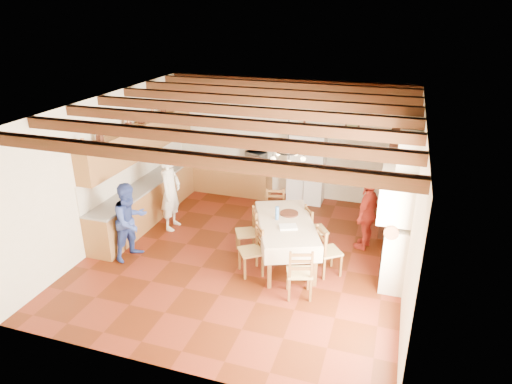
{
  "coord_description": "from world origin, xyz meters",
  "views": [
    {
      "loc": [
        2.63,
        -7.5,
        4.71
      ],
      "look_at": [
        0.1,
        0.3,
        1.25
      ],
      "focal_mm": 32.0,
      "sensor_mm": 36.0,
      "label": 1
    }
  ],
  "objects_px": {
    "chair_right_far": "(316,229)",
    "microwave": "(256,157)",
    "chair_left_far": "(246,232)",
    "refrigerator": "(307,167)",
    "person_man": "(170,192)",
    "person_woman_red": "(367,214)",
    "hutch": "(399,181)",
    "chair_left_near": "(251,250)",
    "chair_end_near": "(299,271)",
    "chair_right_near": "(329,250)",
    "chair_end_far": "(275,212)",
    "dining_table": "(286,226)",
    "person_woman_blue": "(130,221)"
  },
  "relations": [
    {
      "from": "refrigerator",
      "to": "microwave",
      "type": "height_order",
      "value": "refrigerator"
    },
    {
      "from": "chair_left_far",
      "to": "microwave",
      "type": "bearing_deg",
      "value": 166.75
    },
    {
      "from": "hutch",
      "to": "microwave",
      "type": "bearing_deg",
      "value": 170.56
    },
    {
      "from": "refrigerator",
      "to": "chair_right_far",
      "type": "relative_size",
      "value": 1.83
    },
    {
      "from": "chair_end_far",
      "to": "dining_table",
      "type": "bearing_deg",
      "value": -78.66
    },
    {
      "from": "hutch",
      "to": "chair_right_near",
      "type": "distance_m",
      "value": 2.58
    },
    {
      "from": "chair_left_near",
      "to": "person_man",
      "type": "relative_size",
      "value": 0.56
    },
    {
      "from": "refrigerator",
      "to": "chair_left_near",
      "type": "xyz_separation_m",
      "value": [
        -0.26,
        -3.65,
        -0.4
      ]
    },
    {
      "from": "chair_right_near",
      "to": "chair_end_far",
      "type": "distance_m",
      "value": 1.88
    },
    {
      "from": "refrigerator",
      "to": "person_man",
      "type": "relative_size",
      "value": 1.02
    },
    {
      "from": "person_man",
      "to": "chair_right_near",
      "type": "bearing_deg",
      "value": -105.04
    },
    {
      "from": "hutch",
      "to": "chair_end_near",
      "type": "bearing_deg",
      "value": -110.44
    },
    {
      "from": "chair_right_far",
      "to": "chair_end_far",
      "type": "xyz_separation_m",
      "value": [
        -1.0,
        0.51,
        0.0
      ]
    },
    {
      "from": "dining_table",
      "to": "microwave",
      "type": "bearing_deg",
      "value": 117.81
    },
    {
      "from": "microwave",
      "to": "dining_table",
      "type": "bearing_deg",
      "value": -43.35
    },
    {
      "from": "chair_end_near",
      "to": "person_woman_red",
      "type": "bearing_deg",
      "value": -131.9
    },
    {
      "from": "hutch",
      "to": "chair_right_near",
      "type": "xyz_separation_m",
      "value": [
        -1.1,
        -2.24,
        -0.67
      ]
    },
    {
      "from": "person_woman_red",
      "to": "microwave",
      "type": "height_order",
      "value": "person_woman_red"
    },
    {
      "from": "person_man",
      "to": "microwave",
      "type": "bearing_deg",
      "value": -29.92
    },
    {
      "from": "chair_right_near",
      "to": "person_woman_blue",
      "type": "height_order",
      "value": "person_woman_blue"
    },
    {
      "from": "chair_end_far",
      "to": "person_man",
      "type": "bearing_deg",
      "value": 178.37
    },
    {
      "from": "chair_left_near",
      "to": "person_man",
      "type": "height_order",
      "value": "person_man"
    },
    {
      "from": "chair_end_far",
      "to": "microwave",
      "type": "height_order",
      "value": "microwave"
    },
    {
      "from": "hutch",
      "to": "dining_table",
      "type": "height_order",
      "value": "hutch"
    },
    {
      "from": "hutch",
      "to": "refrigerator",
      "type": "bearing_deg",
      "value": 160.74
    },
    {
      "from": "chair_left_near",
      "to": "person_woman_blue",
      "type": "bearing_deg",
      "value": -121.85
    },
    {
      "from": "refrigerator",
      "to": "microwave",
      "type": "relative_size",
      "value": 3.55
    },
    {
      "from": "person_woman_red",
      "to": "person_woman_blue",
      "type": "bearing_deg",
      "value": -50.15
    },
    {
      "from": "chair_left_near",
      "to": "hutch",
      "type": "bearing_deg",
      "value": 101.89
    },
    {
      "from": "hutch",
      "to": "dining_table",
      "type": "relative_size",
      "value": 1.05
    },
    {
      "from": "chair_right_far",
      "to": "microwave",
      "type": "relative_size",
      "value": 1.94
    },
    {
      "from": "chair_left_near",
      "to": "person_woman_red",
      "type": "bearing_deg",
      "value": 95.11
    },
    {
      "from": "chair_end_far",
      "to": "person_man",
      "type": "xyz_separation_m",
      "value": [
        -2.23,
        -0.49,
        0.38
      ]
    },
    {
      "from": "hutch",
      "to": "chair_left_near",
      "type": "distance_m",
      "value": 3.69
    },
    {
      "from": "microwave",
      "to": "chair_right_near",
      "type": "bearing_deg",
      "value": -33.41
    },
    {
      "from": "chair_end_near",
      "to": "person_man",
      "type": "distance_m",
      "value": 3.67
    },
    {
      "from": "refrigerator",
      "to": "chair_right_far",
      "type": "height_order",
      "value": "refrigerator"
    },
    {
      "from": "chair_end_far",
      "to": "person_man",
      "type": "distance_m",
      "value": 2.31
    },
    {
      "from": "chair_left_far",
      "to": "person_man",
      "type": "height_order",
      "value": "person_man"
    },
    {
      "from": "refrigerator",
      "to": "chair_left_far",
      "type": "height_order",
      "value": "refrigerator"
    },
    {
      "from": "chair_end_near",
      "to": "microwave",
      "type": "height_order",
      "value": "microwave"
    },
    {
      "from": "chair_right_far",
      "to": "person_man",
      "type": "height_order",
      "value": "person_man"
    },
    {
      "from": "chair_end_near",
      "to": "person_man",
      "type": "relative_size",
      "value": 0.56
    },
    {
      "from": "person_woman_red",
      "to": "chair_right_far",
      "type": "bearing_deg",
      "value": -47.36
    },
    {
      "from": "dining_table",
      "to": "chair_end_far",
      "type": "xyz_separation_m",
      "value": [
        -0.52,
        1.1,
        -0.29
      ]
    },
    {
      "from": "person_man",
      "to": "person_woman_red",
      "type": "xyz_separation_m",
      "value": [
        4.17,
        0.43,
        -0.1
      ]
    },
    {
      "from": "chair_left_far",
      "to": "chair_end_near",
      "type": "bearing_deg",
      "value": 23.34
    },
    {
      "from": "refrigerator",
      "to": "person_woman_red",
      "type": "bearing_deg",
      "value": -51.12
    },
    {
      "from": "refrigerator",
      "to": "chair_end_far",
      "type": "height_order",
      "value": "refrigerator"
    },
    {
      "from": "chair_right_near",
      "to": "person_woman_red",
      "type": "height_order",
      "value": "person_woman_red"
    }
  ]
}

